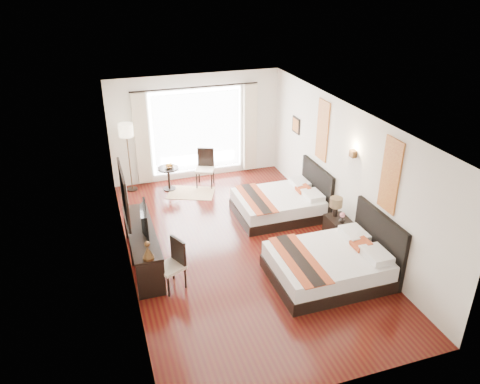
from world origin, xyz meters
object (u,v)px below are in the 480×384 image
object	(u,v)px
bed_far	(282,203)
television	(141,219)
vase	(342,220)
console_desk	(143,247)
desk_chair	(172,274)
floor_lamp	(126,134)
window_chair	(205,175)
table_lamp	(336,204)
bed_near	(332,264)
nightstand	(337,228)
fruit_bowl	(169,167)
side_table	(169,179)

from	to	relation	value
bed_far	television	bearing A→B (deg)	-162.61
vase	console_desk	bearing A→B (deg)	171.94
desk_chair	floor_lamp	bearing A→B (deg)	-111.93
floor_lamp	window_chair	size ratio (longest dim) A/B	1.80
table_lamp	bed_near	bearing A→B (deg)	-119.91
table_lamp	console_desk	world-z (taller)	table_lamp
nightstand	window_chair	world-z (taller)	window_chair
bed_far	floor_lamp	bearing A→B (deg)	142.50
bed_near	window_chair	xyz separation A→B (m)	(-1.21, 4.63, -0.01)
console_desk	table_lamp	bearing A→B (deg)	-3.60
nightstand	fruit_bowl	size ratio (longest dim) A/B	2.35
bed_near	console_desk	xyz separation A→B (m)	(-3.24, 1.55, 0.07)
console_desk	floor_lamp	xyz separation A→B (m)	(0.16, 3.42, 1.13)
desk_chair	nightstand	bearing A→B (deg)	163.36
fruit_bowl	window_chair	bearing A→B (deg)	-1.68
fruit_bowl	floor_lamp	bearing A→B (deg)	162.16
vase	desk_chair	xyz separation A→B (m)	(-3.59, -0.33, -0.28)
television	window_chair	size ratio (longest dim) A/B	0.87
bed_far	floor_lamp	world-z (taller)	floor_lamp
bed_far	nightstand	world-z (taller)	bed_far
console_desk	window_chair	world-z (taller)	window_chair
bed_near	fruit_bowl	xyz separation A→B (m)	(-2.13, 4.66, 0.33)
nightstand	bed_near	bearing A→B (deg)	-122.94
fruit_bowl	console_desk	bearing A→B (deg)	-109.63
console_desk	bed_far	bearing A→B (deg)	16.88
side_table	window_chair	distance (m)	0.95
side_table	table_lamp	bearing A→B (deg)	-49.49
window_chair	vase	bearing A→B (deg)	51.02
table_lamp	floor_lamp	size ratio (longest dim) A/B	0.24
bed_far	side_table	xyz separation A→B (m)	(-2.23, 2.14, 0.02)
fruit_bowl	table_lamp	bearing A→B (deg)	-49.48
table_lamp	floor_lamp	bearing A→B (deg)	136.17
bed_far	window_chair	xyz separation A→B (m)	(-1.28, 2.08, 0.01)
bed_near	floor_lamp	xyz separation A→B (m)	(-3.08, 4.97, 1.20)
bed_near	fruit_bowl	size ratio (longest dim) A/B	9.43
table_lamp	fruit_bowl	world-z (taller)	table_lamp
vase	side_table	size ratio (longest dim) A/B	0.21
desk_chair	fruit_bowl	distance (m)	4.08
console_desk	side_table	size ratio (longest dim) A/B	3.62
console_desk	nightstand	bearing A→B (deg)	-5.23
side_table	fruit_bowl	size ratio (longest dim) A/B	2.71
bed_far	vase	distance (m)	1.72
bed_far	console_desk	bearing A→B (deg)	-163.12
bed_near	side_table	world-z (taller)	bed_near
desk_chair	window_chair	world-z (taller)	window_chair
nightstand	console_desk	size ratio (longest dim) A/B	0.24
window_chair	desk_chair	bearing A→B (deg)	0.53
bed_far	floor_lamp	xyz separation A→B (m)	(-3.15, 2.41, 1.22)
desk_chair	side_table	bearing A→B (deg)	-124.67
bed_near	vase	distance (m)	1.25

